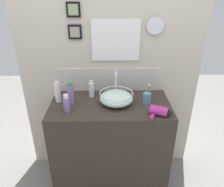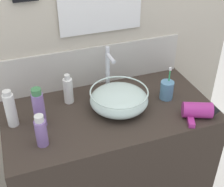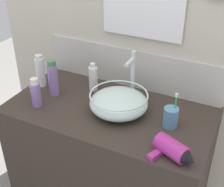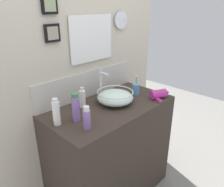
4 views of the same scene
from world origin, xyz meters
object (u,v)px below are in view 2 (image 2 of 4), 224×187
object	(u,v)px
faucet	(108,68)
glass_bowl_sink	(119,100)
toothbrush_cup	(167,90)
shampoo_bottle	(10,109)
spray_bottle	(68,90)
lotion_bottle	(41,131)
soap_dispenser	(39,108)
hair_drier	(200,111)

from	to	relation	value
faucet	glass_bowl_sink	bearing A→B (deg)	-90.00
toothbrush_cup	glass_bowl_sink	bearing A→B (deg)	-178.72
toothbrush_cup	shampoo_bottle	distance (m)	0.80
spray_bottle	faucet	bearing A→B (deg)	5.12
shampoo_bottle	faucet	bearing A→B (deg)	12.40
spray_bottle	shampoo_bottle	xyz separation A→B (m)	(-0.30, -0.10, 0.02)
lotion_bottle	spray_bottle	bearing A→B (deg)	56.53
lotion_bottle	spray_bottle	distance (m)	0.34
spray_bottle	lotion_bottle	bearing A→B (deg)	-123.47
lotion_bottle	soap_dispenser	size ratio (longest dim) A/B	0.77
lotion_bottle	soap_dispenser	distance (m)	0.14
toothbrush_cup	faucet	bearing A→B (deg)	149.34
spray_bottle	soap_dispenser	distance (m)	0.22
toothbrush_cup	soap_dispenser	size ratio (longest dim) A/B	0.88
spray_bottle	shampoo_bottle	bearing A→B (deg)	-162.23
hair_drier	toothbrush_cup	distance (m)	0.22
toothbrush_cup	shampoo_bottle	size ratio (longest dim) A/B	0.94
glass_bowl_sink	spray_bottle	world-z (taller)	spray_bottle
spray_bottle	soap_dispenser	bearing A→B (deg)	-140.11
spray_bottle	toothbrush_cup	bearing A→B (deg)	-15.75
glass_bowl_sink	hair_drier	size ratio (longest dim) A/B	1.48
hair_drier	toothbrush_cup	size ratio (longest dim) A/B	1.11
spray_bottle	shampoo_bottle	distance (m)	0.31
glass_bowl_sink	shampoo_bottle	xyz separation A→B (m)	(-0.53, 0.05, 0.04)
hair_drier	toothbrush_cup	xyz separation A→B (m)	(-0.08, 0.21, 0.01)
lotion_bottle	shampoo_bottle	distance (m)	0.22
glass_bowl_sink	hair_drier	world-z (taller)	glass_bowl_sink
faucet	lotion_bottle	xyz separation A→B (m)	(-0.41, -0.30, -0.08)
toothbrush_cup	lotion_bottle	bearing A→B (deg)	-168.54
toothbrush_cup	shampoo_bottle	world-z (taller)	shampoo_bottle
shampoo_bottle	hair_drier	bearing A→B (deg)	-16.08
shampoo_bottle	toothbrush_cup	bearing A→B (deg)	-3.33
faucet	soap_dispenser	size ratio (longest dim) A/B	1.30
glass_bowl_sink	spray_bottle	size ratio (longest dim) A/B	1.80
faucet	lotion_bottle	world-z (taller)	faucet
glass_bowl_sink	faucet	xyz separation A→B (m)	(0.00, 0.17, 0.10)
toothbrush_cup	soap_dispenser	bearing A→B (deg)	-179.90
lotion_bottle	soap_dispenser	xyz separation A→B (m)	(0.01, 0.14, 0.02)
faucet	hair_drier	bearing A→B (deg)	-46.35
faucet	toothbrush_cup	xyz separation A→B (m)	(0.27, -0.16, -0.10)
hair_drier	lotion_bottle	bearing A→B (deg)	175.03
spray_bottle	soap_dispenser	xyz separation A→B (m)	(-0.17, -0.14, 0.02)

